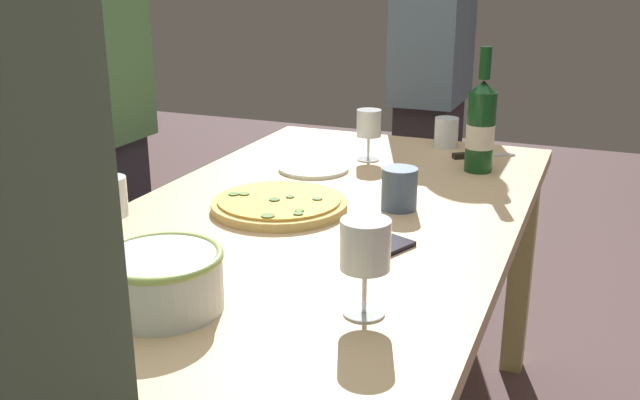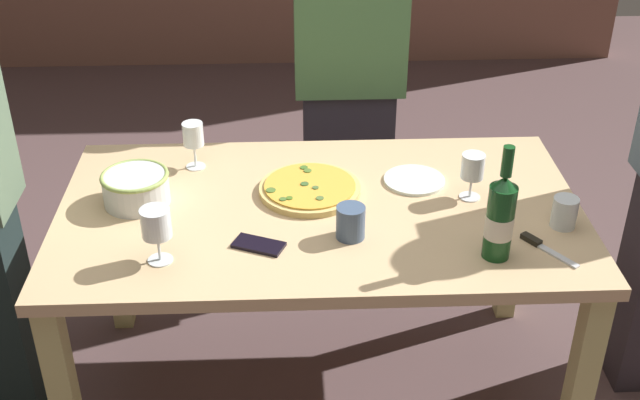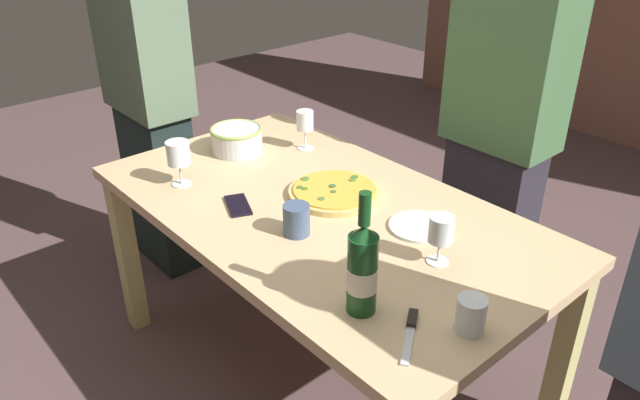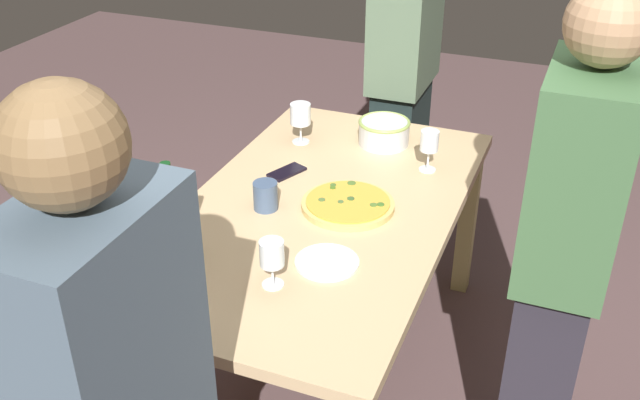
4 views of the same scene
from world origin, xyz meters
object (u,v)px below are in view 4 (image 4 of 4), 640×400
object	(u,v)px
wine_bottle	(172,227)
wine_glass_near_pizza	(429,142)
side_plate	(327,262)
cup_amber	(266,196)
pizza	(348,204)
wine_glass_by_bottle	(300,116)
cup_ceramic	(176,306)
cell_phone	(287,172)
wine_glass_far_left	(272,256)
person_host	(403,80)
person_guest_right	(561,261)
dining_table	(320,229)
serving_bowl	(384,131)
pizza_knife	(161,290)

from	to	relation	value
wine_bottle	wine_glass_near_pizza	xyz separation A→B (m)	(-0.88, 0.55, -0.01)
wine_bottle	side_plate	distance (m)	0.47
cup_amber	side_plate	world-z (taller)	cup_amber
wine_glass_near_pizza	side_plate	size ratio (longest dim) A/B	0.81
pizza	wine_bottle	bearing A→B (deg)	-36.33
cup_amber	wine_glass_by_bottle	bearing A→B (deg)	-169.74
cup_ceramic	pizza	bearing A→B (deg)	162.82
pizza	cell_phone	world-z (taller)	pizza
wine_glass_far_left	wine_bottle	bearing A→B (deg)	-88.64
person_host	person_guest_right	bearing A→B (deg)	31.81
wine_bottle	wine_glass_far_left	size ratio (longest dim) A/B	2.28
dining_table	person_host	distance (m)	1.14
wine_glass_far_left	cup_amber	world-z (taller)	wine_glass_far_left
wine_glass_near_pizza	person_host	distance (m)	0.79
wine_glass_far_left	cell_phone	bearing A→B (deg)	-159.38
wine_glass_by_bottle	side_plate	bearing A→B (deg)	28.22
wine_glass_far_left	pizza	bearing A→B (deg)	173.99
cup_ceramic	person_guest_right	bearing A→B (deg)	120.85
wine_bottle	wine_glass_by_bottle	bearing A→B (deg)	179.01
serving_bowl	wine_glass_by_bottle	world-z (taller)	wine_glass_by_bottle
wine_bottle	pizza_knife	world-z (taller)	wine_bottle
wine_glass_far_left	person_guest_right	xyz separation A→B (m)	(-0.32, 0.77, -0.03)
dining_table	wine_glass_by_bottle	bearing A→B (deg)	-149.79
dining_table	cup_amber	xyz separation A→B (m)	(0.08, -0.17, 0.14)
wine_glass_near_pizza	person_host	size ratio (longest dim) A/B	0.10
dining_table	wine_glass_by_bottle	xyz separation A→B (m)	(-0.45, -0.26, 0.21)
wine_glass_by_bottle	cup_amber	xyz separation A→B (m)	(0.53, 0.10, -0.06)
pizza	cup_ceramic	distance (m)	0.77
wine_glass_by_bottle	cup_ceramic	xyz separation A→B (m)	(1.16, 0.13, -0.07)
wine_glass_near_pizza	cell_phone	world-z (taller)	wine_glass_near_pizza
cup_ceramic	person_guest_right	xyz separation A→B (m)	(-0.56, 0.94, 0.02)
wine_glass_near_pizza	dining_table	bearing A→B (deg)	-34.35
dining_table	side_plate	bearing A→B (deg)	25.19
cup_amber	cell_phone	distance (m)	0.27
pizza	cup_amber	size ratio (longest dim) A/B	3.23
wine_glass_by_bottle	person_host	world-z (taller)	person_host
wine_bottle	pizza_knife	bearing A→B (deg)	13.27
person_host	person_guest_right	xyz separation A→B (m)	(1.27, 0.84, 0.01)
pizza	serving_bowl	world-z (taller)	serving_bowl
dining_table	wine_glass_near_pizza	world-z (taller)	wine_glass_near_pizza
cup_amber	person_host	world-z (taller)	person_host
cup_ceramic	cell_phone	world-z (taller)	cup_ceramic
dining_table	pizza_knife	size ratio (longest dim) A/B	9.28
pizza_knife	person_host	world-z (taller)	person_host
side_plate	cell_phone	distance (m)	0.61
wine_glass_by_bottle	side_plate	distance (m)	0.87
wine_glass_near_pizza	cup_amber	world-z (taller)	wine_glass_near_pizza
pizza	cell_phone	xyz separation A→B (m)	(-0.15, -0.30, -0.01)
wine_bottle	person_host	size ratio (longest dim) A/B	0.21
cup_amber	side_plate	xyz separation A→B (m)	(0.23, 0.31, -0.04)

